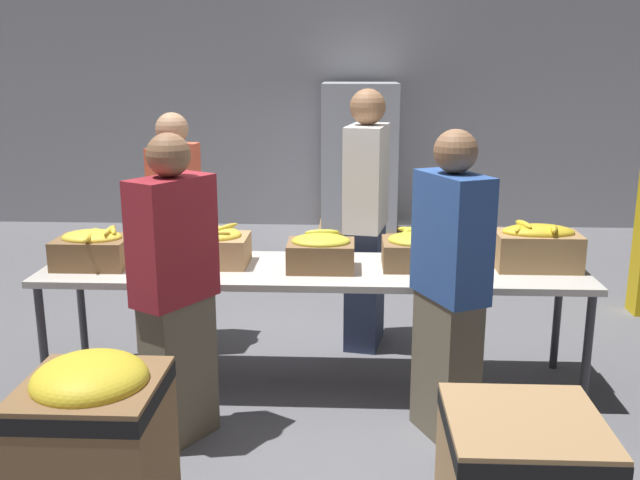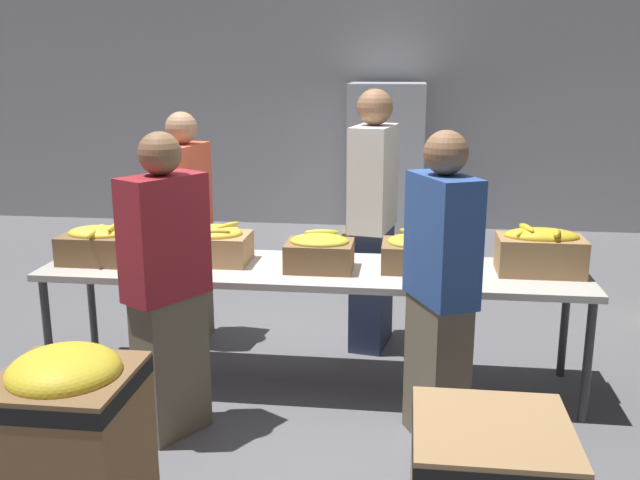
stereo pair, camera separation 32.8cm
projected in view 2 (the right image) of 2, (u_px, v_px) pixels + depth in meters
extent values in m
plane|color=slate|center=(313.00, 383.00, 4.48)|extent=(30.00, 30.00, 0.00)
cube|color=#A8A8AD|center=(364.00, 58.00, 8.35)|extent=(16.00, 0.08, 4.00)
cube|color=beige|center=(312.00, 271.00, 4.30)|extent=(3.25, 0.73, 0.04)
cylinder|color=#38383D|center=(48.00, 336.00, 4.29)|extent=(0.05, 0.05, 0.72)
cylinder|color=#38383D|center=(588.00, 362.00, 3.91)|extent=(0.05, 0.05, 0.72)
cylinder|color=#38383D|center=(92.00, 303.00, 4.87)|extent=(0.05, 0.05, 0.72)
cylinder|color=#38383D|center=(564.00, 323.00, 4.50)|extent=(0.05, 0.05, 0.72)
cube|color=olive|center=(98.00, 248.00, 4.40)|extent=(0.43, 0.32, 0.18)
ellipsoid|color=yellow|center=(97.00, 233.00, 4.38)|extent=(0.36, 0.26, 0.08)
ellipsoid|color=yellow|center=(93.00, 232.00, 4.29)|extent=(0.07, 0.22, 0.04)
ellipsoid|color=yellow|center=(114.00, 226.00, 4.37)|extent=(0.05, 0.22, 0.04)
ellipsoid|color=yellow|center=(118.00, 226.00, 4.40)|extent=(0.12, 0.19, 0.05)
ellipsoid|color=yellow|center=(103.00, 228.00, 4.43)|extent=(0.14, 0.14, 0.05)
cube|color=tan|center=(214.00, 248.00, 4.39)|extent=(0.43, 0.32, 0.18)
ellipsoid|color=yellow|center=(214.00, 233.00, 4.37)|extent=(0.36, 0.29, 0.10)
ellipsoid|color=yellow|center=(224.00, 231.00, 4.33)|extent=(0.18, 0.11, 0.04)
ellipsoid|color=yellow|center=(228.00, 225.00, 4.36)|extent=(0.14, 0.20, 0.04)
ellipsoid|color=yellow|center=(212.00, 232.00, 4.26)|extent=(0.22, 0.09, 0.04)
cube|color=olive|center=(319.00, 256.00, 4.24)|extent=(0.40, 0.30, 0.17)
ellipsoid|color=gold|center=(319.00, 241.00, 4.21)|extent=(0.35, 0.27, 0.08)
ellipsoid|color=gold|center=(328.00, 239.00, 4.20)|extent=(0.19, 0.08, 0.04)
ellipsoid|color=gold|center=(311.00, 237.00, 4.26)|extent=(0.11, 0.20, 0.05)
ellipsoid|color=gold|center=(322.00, 233.00, 4.29)|extent=(0.22, 0.08, 0.05)
cube|color=olive|center=(416.00, 256.00, 4.24)|extent=(0.40, 0.33, 0.16)
ellipsoid|color=gold|center=(416.00, 242.00, 4.22)|extent=(0.34, 0.29, 0.08)
ellipsoid|color=gold|center=(408.00, 233.00, 4.31)|extent=(0.09, 0.15, 0.05)
ellipsoid|color=gold|center=(414.00, 233.00, 4.31)|extent=(0.21, 0.17, 0.05)
ellipsoid|color=gold|center=(428.00, 241.00, 4.16)|extent=(0.12, 0.14, 0.04)
cube|color=#A37A4C|center=(540.00, 255.00, 4.15)|extent=(0.49, 0.29, 0.22)
ellipsoid|color=gold|center=(542.00, 236.00, 4.12)|extent=(0.43, 0.23, 0.09)
ellipsoid|color=gold|center=(557.00, 233.00, 4.04)|extent=(0.08, 0.15, 0.05)
ellipsoid|color=gold|center=(523.00, 233.00, 4.11)|extent=(0.12, 0.16, 0.05)
ellipsoid|color=gold|center=(526.00, 228.00, 4.13)|extent=(0.10, 0.18, 0.05)
cube|color=#6B604C|center=(437.00, 370.00, 3.73)|extent=(0.34, 0.42, 0.78)
cube|color=#2D5199|center=(442.00, 239.00, 3.56)|extent=(0.39, 0.49, 0.64)
sphere|color=#896042|center=(446.00, 153.00, 3.46)|extent=(0.22, 0.22, 0.22)
cube|color=#6B604C|center=(171.00, 365.00, 3.80)|extent=(0.37, 0.42, 0.77)
cube|color=maroon|center=(164.00, 237.00, 3.63)|extent=(0.42, 0.49, 0.64)
sphere|color=#896042|center=(160.00, 153.00, 3.52)|extent=(0.22, 0.22, 0.22)
cube|color=#2D3856|center=(371.00, 287.00, 4.99)|extent=(0.29, 0.44, 0.85)
cube|color=silver|center=(373.00, 178.00, 4.80)|extent=(0.32, 0.52, 0.70)
sphere|color=#896042|center=(375.00, 107.00, 4.69)|extent=(0.24, 0.24, 0.24)
cube|color=#6B604C|center=(189.00, 289.00, 5.08)|extent=(0.26, 0.40, 0.78)
cube|color=#EA5B3D|center=(184.00, 191.00, 4.91)|extent=(0.28, 0.47, 0.64)
sphere|color=tan|center=(181.00, 128.00, 4.81)|extent=(0.22, 0.22, 0.22)
cube|color=olive|center=(72.00, 458.00, 2.93)|extent=(0.53, 0.53, 0.75)
cube|color=black|center=(66.00, 387.00, 2.85)|extent=(0.53, 0.53, 0.07)
ellipsoid|color=yellow|center=(64.00, 372.00, 2.83)|extent=(0.45, 0.45, 0.19)
cube|color=black|center=(492.00, 438.00, 2.68)|extent=(0.60, 0.60, 0.07)
cube|color=olive|center=(385.00, 231.00, 8.21)|extent=(0.90, 0.90, 0.13)
cube|color=silver|center=(386.00, 156.00, 8.00)|extent=(0.83, 0.83, 1.61)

